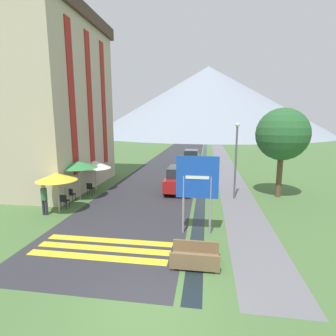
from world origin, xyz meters
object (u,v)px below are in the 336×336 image
hotel_building (58,96)px  person_seated_near (64,193)px  cafe_umbrella_front_yellow (57,177)px  streetlamp (236,154)px  road_sign (197,184)px  person_standing_terrace (44,198)px  parked_car_near (179,179)px  cafe_umbrella_middle_green (78,164)px  footbridge (195,258)px  cafe_chair_near_left (64,200)px  parked_car_far (191,158)px  cafe_chair_far_left (90,188)px  cafe_chair_middle (71,194)px  cafe_umbrella_rear_white (95,164)px  tree_by_path (282,135)px

hotel_building → person_seated_near: 7.72m
cafe_umbrella_front_yellow → streetlamp: (9.89, 4.27, 0.89)m
road_sign → person_standing_terrace: 8.40m
hotel_building → cafe_umbrella_front_yellow: hotel_building is taller
road_sign → person_seated_near: bearing=159.5°
parked_car_near → cafe_umbrella_front_yellow: bearing=-138.2°
parked_car_near → cafe_umbrella_middle_green: 6.96m
footbridge → cafe_chair_near_left: bearing=147.8°
parked_car_far → cafe_chair_far_left: bearing=-115.4°
footbridge → hotel_building: bearing=137.4°
parked_car_near → cafe_umbrella_front_yellow: size_ratio=1.78×
cafe_chair_near_left → cafe_chair_middle: 1.35m
road_sign → cafe_umbrella_front_yellow: bearing=168.2°
parked_car_far → cafe_umbrella_front_yellow: 17.75m
footbridge → cafe_umbrella_front_yellow: size_ratio=0.75×
footbridge → person_standing_terrace: (-8.28, 3.80, 0.75)m
cafe_umbrella_rear_white → hotel_building: bearing=168.6°
cafe_umbrella_middle_green → cafe_chair_far_left: bearing=73.7°
hotel_building → person_seated_near: hotel_building is taller
person_standing_terrace → streetlamp: 11.62m
tree_by_path → cafe_umbrella_middle_green: bearing=-169.2°
parked_car_far → cafe_umbrella_middle_green: cafe_umbrella_middle_green is taller
cafe_umbrella_rear_white → person_seated_near: (-0.54, -3.49, -1.21)m
road_sign → person_standing_terrace: road_sign is taller
footbridge → cafe_umbrella_middle_green: 10.61m
road_sign → tree_by_path: 8.69m
cafe_chair_middle → person_seated_near: bearing=-87.2°
streetlamp → tree_by_path: (2.96, 0.85, 1.22)m
person_seated_near → tree_by_path: tree_by_path is taller
cafe_umbrella_front_yellow → streetlamp: bearing=23.4°
cafe_umbrella_rear_white → parked_car_near: bearing=4.7°
cafe_chair_near_left → cafe_umbrella_front_yellow: bearing=-58.8°
parked_car_far → cafe_umbrella_middle_green: bearing=-114.8°
footbridge → cafe_chair_middle: (-8.10, 6.22, 0.29)m
cafe_umbrella_middle_green → tree_by_path: bearing=10.8°
road_sign → cafe_chair_middle: (-8.03, 3.61, -1.80)m
parked_car_far → cafe_chair_far_left: (-6.14, -12.94, -0.39)m
cafe_chair_middle → cafe_umbrella_front_yellow: (0.38, -2.01, 1.53)m
parked_car_near → cafe_umbrella_rear_white: size_ratio=1.77×
parked_car_far → person_seated_near: parked_car_far is taller
hotel_building → person_standing_terrace: 8.66m
streetlamp → cafe_chair_far_left: bearing=-176.1°
road_sign → parked_car_near: road_sign is taller
hotel_building → streetlamp: (12.77, -1.26, -3.89)m
cafe_chair_near_left → person_seated_near: (-0.46, 0.77, 0.18)m
parked_car_far → cafe_chair_middle: 16.01m
footbridge → cafe_umbrella_middle_green: (-7.82, 6.87, 2.06)m
footbridge → parked_car_far: (-1.41, 20.76, 0.68)m
person_seated_near → streetlamp: bearing=15.1°
road_sign → cafe_umbrella_rear_white: road_sign is taller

